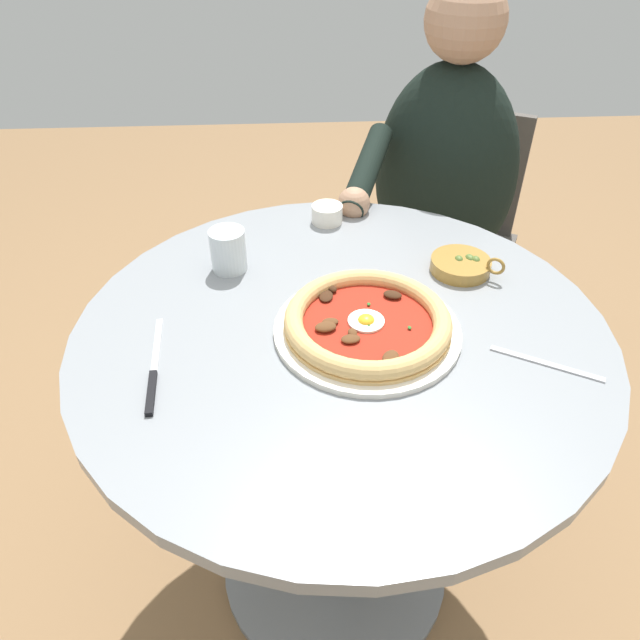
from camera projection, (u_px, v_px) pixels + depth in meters
ground_plane at (335, 567)px, 1.45m from camera, size 6.00×6.00×0.02m
dining_table at (339, 418)px, 1.12m from camera, size 0.89×0.89×0.75m
pizza_on_plate at (367, 323)px, 0.95m from camera, size 0.30×0.30×0.04m
water_glass at (229, 253)px, 1.09m from camera, size 0.07×0.07×0.08m
steak_knife at (153, 377)px, 0.88m from camera, size 0.22×0.03×0.01m
ramekin_capers at (328, 213)px, 1.24m from camera, size 0.06×0.06×0.04m
olive_pan at (462, 265)px, 1.10m from camera, size 0.11×0.12×0.05m
fork_utensil at (546, 364)px, 0.90m from camera, size 0.09×0.15×0.00m
diner_person at (433, 247)px, 1.61m from camera, size 0.46×0.50×1.17m
cafe_chair_diner at (445, 229)px, 1.72m from camera, size 0.52×0.52×0.82m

